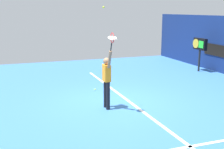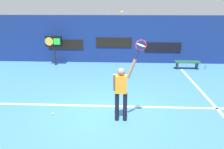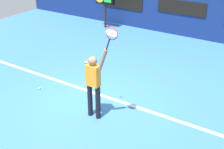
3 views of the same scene
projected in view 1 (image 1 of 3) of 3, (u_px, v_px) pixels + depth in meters
The scene contains 8 objects.
ground_plane at pixel (114, 102), 10.37m from camera, with size 18.00×18.00×0.00m, color #3870B2.
sponsor_banner_portside at pixel (218, 51), 15.14m from camera, with size 2.20×0.03×0.60m, color black.
court_baseline at pixel (128, 100), 10.55m from camera, with size 10.00×0.10×0.01m, color white.
tennis_player at pixel (107, 79), 9.51m from camera, with size 0.68×0.31×1.97m.
tennis_racket at pixel (112, 39), 8.74m from camera, with size 0.40×0.27×0.63m.
tennis_ball at pixel (104, 7), 9.01m from camera, with size 0.07×0.07×0.07m, color #CCE033.
scoreboard_clock at pixel (200, 46), 15.27m from camera, with size 0.96×0.20×1.75m.
spare_ball at pixel (95, 89), 11.88m from camera, with size 0.07×0.07×0.07m, color #CCE033.
Camera 1 is at (9.32, -3.40, 3.20)m, focal length 47.08 mm.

